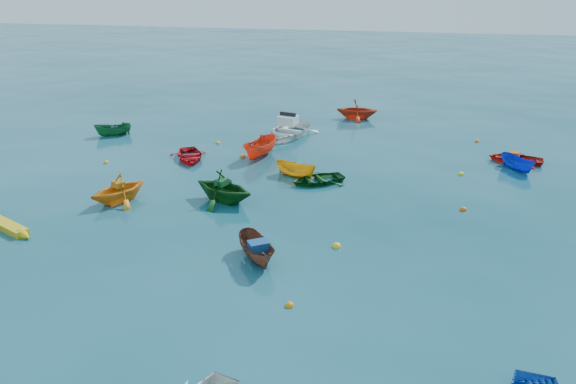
# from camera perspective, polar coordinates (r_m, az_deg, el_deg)

# --- Properties ---
(ground) EXTENTS (160.00, 160.00, 0.00)m
(ground) POSITION_cam_1_polar(r_m,az_deg,el_deg) (23.77, -2.33, -5.40)
(ground) COLOR #093C45
(ground) RESTS_ON ground
(sampan_brown_mid) EXTENTS (2.39, 2.87, 1.07)m
(sampan_brown_mid) POSITION_cam_1_polar(r_m,az_deg,el_deg) (22.66, -3.14, -6.90)
(sampan_brown_mid) COLOR brown
(sampan_brown_mid) RESTS_ON ground
(dinghy_orange_w) EXTENTS (3.74, 3.88, 1.57)m
(dinghy_orange_w) POSITION_cam_1_polar(r_m,az_deg,el_deg) (29.16, -16.74, -0.93)
(dinghy_orange_w) COLOR orange
(dinghy_orange_w) RESTS_ON ground
(sampan_yellow_mid) EXTENTS (2.67, 1.77, 0.97)m
(sampan_yellow_mid) POSITION_cam_1_polar(r_m,az_deg,el_deg) (31.18, 0.81, 1.58)
(sampan_yellow_mid) COLOR orange
(sampan_yellow_mid) RESTS_ON ground
(dinghy_green_e) EXTENTS (3.60, 3.36, 0.61)m
(dinghy_green_e) POSITION_cam_1_polar(r_m,az_deg,el_deg) (30.34, 3.02, 0.95)
(dinghy_green_e) COLOR #104515
(dinghy_green_e) RESTS_ON ground
(sampan_orange_n) EXTENTS (2.12, 3.46, 1.26)m
(sampan_orange_n) POSITION_cam_1_polar(r_m,az_deg,el_deg) (34.45, -2.82, 3.61)
(sampan_orange_n) COLOR #F63D17
(sampan_orange_n) RESTS_ON ground
(dinghy_green_n) EXTENTS (4.05, 3.78, 1.72)m
(dinghy_green_n) POSITION_cam_1_polar(r_m,az_deg,el_deg) (28.13, -6.50, -0.94)
(dinghy_green_n) COLOR #114813
(dinghy_green_n) RESTS_ON ground
(dinghy_red_ne) EXTENTS (3.37, 2.65, 0.63)m
(dinghy_red_ne) POSITION_cam_1_polar(r_m,az_deg,el_deg) (36.13, 22.04, 2.86)
(dinghy_red_ne) COLOR red
(dinghy_red_ne) RESTS_ON ground
(sampan_blue_far) EXTENTS (2.11, 2.49, 0.93)m
(sampan_blue_far) POSITION_cam_1_polar(r_m,az_deg,el_deg) (34.80, 22.19, 2.11)
(sampan_blue_far) COLOR #102AC9
(sampan_blue_far) RESTS_ON ground
(dinghy_red_far) EXTENTS (3.39, 3.79, 0.65)m
(dinghy_red_far) POSITION_cam_1_polar(r_m,az_deg,el_deg) (34.45, -9.96, 3.29)
(dinghy_red_far) COLOR red
(dinghy_red_far) RESTS_ON ground
(dinghy_orange_far) EXTENTS (3.12, 2.72, 1.60)m
(dinghy_orange_far) POSITION_cam_1_polar(r_m,az_deg,el_deg) (43.33, 6.98, 7.41)
(dinghy_orange_far) COLOR red
(dinghy_orange_far) RESTS_ON ground
(sampan_green_far) EXTENTS (2.59, 1.96, 0.95)m
(sampan_green_far) POSITION_cam_1_polar(r_m,az_deg,el_deg) (40.52, -17.28, 5.50)
(sampan_green_far) COLOR #145729
(sampan_green_far) RESTS_ON ground
(kayak_yellow) EXTENTS (3.81, 2.22, 0.40)m
(kayak_yellow) POSITION_cam_1_polar(r_m,az_deg,el_deg) (28.30, -26.86, -3.23)
(kayak_yellow) COLOR gold
(kayak_yellow) RESTS_ON ground
(motorboat_white) EXTENTS (4.42, 5.38, 1.57)m
(motorboat_white) POSITION_cam_1_polar(r_m,az_deg,el_deg) (38.56, -0.01, 5.69)
(motorboat_white) COLOR white
(motorboat_white) RESTS_ON ground
(tarp_blue_a) EXTENTS (0.93, 0.88, 0.36)m
(tarp_blue_a) POSITION_cam_1_polar(r_m,az_deg,el_deg) (22.19, -3.05, -5.47)
(tarp_blue_a) COLOR navy
(tarp_blue_a) RESTS_ON sampan_brown_mid
(tarp_orange_a) EXTENTS (0.73, 0.68, 0.28)m
(tarp_orange_a) POSITION_cam_1_polar(r_m,az_deg,el_deg) (28.85, -16.85, 0.78)
(tarp_orange_a) COLOR #C37314
(tarp_orange_a) RESTS_ON dinghy_orange_w
(tarp_green_b) EXTENTS (0.66, 0.75, 0.30)m
(tarp_green_b) POSITION_cam_1_polar(r_m,az_deg,el_deg) (27.81, -6.75, 1.01)
(tarp_green_b) COLOR #134E22
(tarp_green_b) RESTS_ON dinghy_green_n
(tarp_orange_b) EXTENTS (0.55, 0.68, 0.30)m
(tarp_orange_b) POSITION_cam_1_polar(r_m,az_deg,el_deg) (35.99, 21.99, 3.57)
(tarp_orange_b) COLOR #B24C12
(tarp_orange_b) RESTS_ON dinghy_red_ne
(buoy_ye_a) EXTENTS (0.38, 0.38, 0.38)m
(buoy_ye_a) POSITION_cam_1_polar(r_m,az_deg,el_deg) (23.69, 4.96, -5.57)
(buoy_ye_a) COLOR yellow
(buoy_ye_a) RESTS_ON ground
(buoy_or_b) EXTENTS (0.32, 0.32, 0.32)m
(buoy_or_b) POSITION_cam_1_polar(r_m,az_deg,el_deg) (19.85, 0.17, -11.51)
(buoy_or_b) COLOR orange
(buoy_or_b) RESTS_ON ground
(buoy_ye_b) EXTENTS (0.31, 0.31, 0.31)m
(buoy_ye_b) POSITION_cam_1_polar(r_m,az_deg,el_deg) (35.02, -17.99, 2.82)
(buoy_ye_b) COLOR gold
(buoy_ye_b) RESTS_ON ground
(buoy_or_c) EXTENTS (0.36, 0.36, 0.36)m
(buoy_or_c) POSITION_cam_1_polar(r_m,az_deg,el_deg) (34.43, -4.61, 3.55)
(buoy_or_c) COLOR orange
(buoy_or_c) RESTS_ON ground
(buoy_ye_c) EXTENTS (0.34, 0.34, 0.34)m
(buoy_ye_c) POSITION_cam_1_polar(r_m,az_deg,el_deg) (33.10, -0.05, 2.84)
(buoy_ye_c) COLOR gold
(buoy_ye_c) RESTS_ON ground
(buoy_or_d) EXTENTS (0.35, 0.35, 0.35)m
(buoy_or_d) POSITION_cam_1_polar(r_m,az_deg,el_deg) (28.25, 17.36, -1.78)
(buoy_or_d) COLOR #DD540C
(buoy_or_d) RESTS_ON ground
(buoy_ye_d) EXTENTS (0.33, 0.33, 0.33)m
(buoy_ye_d) POSITION_cam_1_polar(r_m,az_deg,el_deg) (37.24, -7.11, 4.91)
(buoy_ye_d) COLOR gold
(buoy_ye_d) RESTS_ON ground
(buoy_or_e) EXTENTS (0.31, 0.31, 0.31)m
(buoy_or_e) POSITION_cam_1_polar(r_m,az_deg,el_deg) (39.36, 18.65, 4.85)
(buoy_or_e) COLOR #FC5E0D
(buoy_or_e) RESTS_ON ground
(buoy_ye_e) EXTENTS (0.34, 0.34, 0.34)m
(buoy_ye_e) POSITION_cam_1_polar(r_m,az_deg,el_deg) (32.91, 17.17, 1.68)
(buoy_ye_e) COLOR yellow
(buoy_ye_e) RESTS_ON ground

